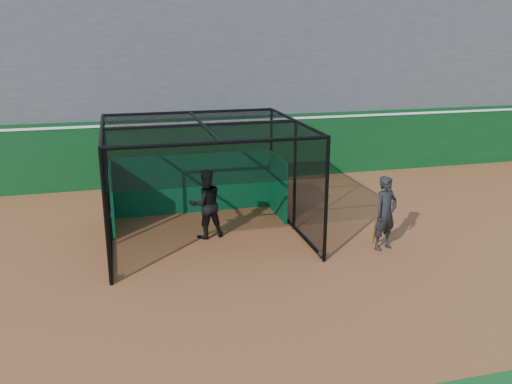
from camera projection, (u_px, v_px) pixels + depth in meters
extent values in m
plane|color=#96532B|center=(272.00, 269.00, 13.28)|extent=(120.00, 120.00, 0.00)
cube|color=#0A3B15|center=(210.00, 149.00, 20.80)|extent=(50.00, 0.45, 2.50)
cube|color=white|center=(210.00, 121.00, 20.49)|extent=(50.00, 0.50, 0.08)
cube|color=#4C4C4F|center=(193.00, 72.00, 23.64)|extent=(50.00, 7.85, 7.75)
cube|color=#074D29|center=(193.00, 183.00, 17.24)|extent=(5.12, 0.10, 1.90)
cylinder|color=black|center=(111.00, 277.00, 12.64)|extent=(0.08, 0.22, 0.22)
cylinder|color=black|center=(321.00, 254.00, 13.91)|extent=(0.08, 0.22, 0.22)
cylinder|color=black|center=(111.00, 216.00, 16.78)|extent=(0.08, 0.22, 0.22)
cylinder|color=black|center=(273.00, 203.00, 18.04)|extent=(0.08, 0.22, 0.22)
imported|color=black|center=(206.00, 204.00, 15.11)|extent=(1.08, 0.91, 1.98)
imported|color=black|center=(386.00, 213.00, 14.29)|extent=(0.84, 0.69, 2.00)
cylinder|color=#593819|center=(375.00, 229.00, 14.41)|extent=(0.14, 0.34, 0.87)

